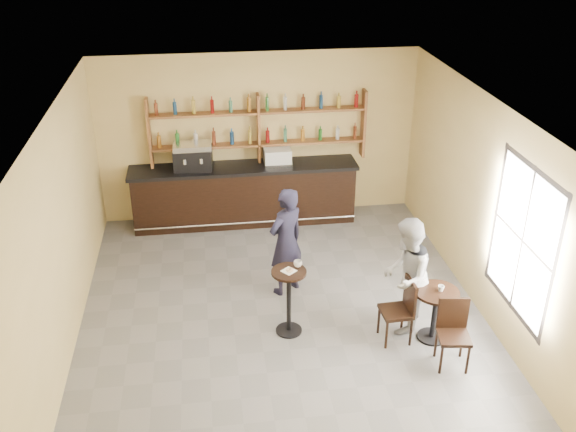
{
  "coord_description": "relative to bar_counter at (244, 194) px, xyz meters",
  "views": [
    {
      "loc": [
        -1.01,
        -7.97,
        5.73
      ],
      "look_at": [
        0.2,
        0.8,
        1.25
      ],
      "focal_mm": 40.0,
      "sensor_mm": 36.0,
      "label": 1
    }
  ],
  "objects": [
    {
      "name": "wall_back",
      "position": [
        0.32,
        0.35,
        1.02
      ],
      "size": [
        7.0,
        0.0,
        7.0
      ],
      "primitive_type": "plane",
      "rotation": [
        1.57,
        0.0,
        0.0
      ],
      "color": "#DABF7C",
      "rests_on": "floor"
    },
    {
      "name": "cafe_table",
      "position": [
        2.37,
        -4.03,
        -0.18
      ],
      "size": [
        0.69,
        0.69,
        0.79
      ],
      "primitive_type": null,
      "rotation": [
        0.0,
        0.0,
        0.11
      ],
      "color": "black",
      "rests_on": "floor"
    },
    {
      "name": "bar_counter",
      "position": [
        0.0,
        0.0,
        0.0
      ],
      "size": [
        4.27,
        0.83,
        1.16
      ],
      "primitive_type": null,
      "color": "black",
      "rests_on": "floor"
    },
    {
      "name": "patron_second",
      "position": [
        2.02,
        -3.7,
        0.3
      ],
      "size": [
        0.97,
        1.05,
        1.75
      ],
      "primitive_type": "imported",
      "rotation": [
        0.0,
        0.0,
        -2.03
      ],
      "color": "#96969B",
      "rests_on": "floor"
    },
    {
      "name": "liquor_bottles",
      "position": [
        0.32,
        0.22,
        1.4
      ],
      "size": [
        3.68,
        0.1,
        1.0
      ],
      "primitive_type": null,
      "color": "#8C5919",
      "rests_on": "shelf_unit"
    },
    {
      "name": "wall_front",
      "position": [
        0.32,
        -6.65,
        1.02
      ],
      "size": [
        7.0,
        0.0,
        7.0
      ],
      "primitive_type": "plane",
      "rotation": [
        -1.57,
        0.0,
        0.0
      ],
      "color": "#DABF7C",
      "rests_on": "floor"
    },
    {
      "name": "window_frame",
      "position": [
        3.31,
        -4.35,
        1.12
      ],
      "size": [
        0.04,
        1.7,
        2.1
      ],
      "primitive_type": null,
      "color": "black",
      "rests_on": "wall_right"
    },
    {
      "name": "wall_right",
      "position": [
        3.32,
        -3.15,
        1.02
      ],
      "size": [
        0.0,
        7.0,
        7.0
      ],
      "primitive_type": "plane",
      "rotation": [
        1.57,
        0.0,
        -1.57
      ],
      "color": "#DABF7C",
      "rests_on": "floor"
    },
    {
      "name": "espresso_machine",
      "position": [
        -0.92,
        0.0,
        0.83
      ],
      "size": [
        0.72,
        0.5,
        0.49
      ],
      "primitive_type": null,
      "rotation": [
        0.0,
        0.0,
        -0.08
      ],
      "color": "black",
      "rests_on": "bar_counter"
    },
    {
      "name": "donut",
      "position": [
        0.37,
        -3.6,
        0.47
      ],
      "size": [
        0.13,
        0.13,
        0.04
      ],
      "primitive_type": "torus",
      "rotation": [
        0.0,
        0.0,
        0.26
      ],
      "color": "#CB8D4A",
      "rests_on": "napkin"
    },
    {
      "name": "pedestal_table",
      "position": [
        0.36,
        -3.59,
        -0.06
      ],
      "size": [
        0.61,
        0.61,
        1.03
      ],
      "primitive_type": null,
      "rotation": [
        0.0,
        0.0,
        -0.25
      ],
      "color": "black",
      "rests_on": "floor"
    },
    {
      "name": "cup_pedestal",
      "position": [
        0.5,
        -3.49,
        0.49
      ],
      "size": [
        0.13,
        0.13,
        0.09
      ],
      "primitive_type": "imported",
      "rotation": [
        0.0,
        0.0,
        0.13
      ],
      "color": "white",
      "rests_on": "pedestal_table"
    },
    {
      "name": "pastry_case",
      "position": [
        0.64,
        0.0,
        0.73
      ],
      "size": [
        0.55,
        0.46,
        0.31
      ],
      "primitive_type": null,
      "rotation": [
        0.0,
        0.0,
        0.09
      ],
      "color": "silver",
      "rests_on": "bar_counter"
    },
    {
      "name": "window_pane",
      "position": [
        3.31,
        -4.35,
        1.12
      ],
      "size": [
        0.0,
        2.0,
        2.0
      ],
      "primitive_type": "plane",
      "rotation": [
        1.57,
        0.0,
        -1.57
      ],
      "color": "white",
      "rests_on": "wall_right"
    },
    {
      "name": "man_main",
      "position": [
        0.46,
        -2.52,
        0.32
      ],
      "size": [
        0.78,
        0.72,
        1.79
      ],
      "primitive_type": "imported",
      "rotation": [
        0.0,
        0.0,
        3.75
      ],
      "color": "black",
      "rests_on": "floor"
    },
    {
      "name": "floor",
      "position": [
        0.32,
        -3.15,
        -0.58
      ],
      "size": [
        7.0,
        7.0,
        0.0
      ],
      "primitive_type": "plane",
      "color": "slate",
      "rests_on": "ground"
    },
    {
      "name": "napkin",
      "position": [
        0.36,
        -3.59,
        0.45
      ],
      "size": [
        0.24,
        0.24,
        0.0
      ],
      "primitive_type": "cube",
      "rotation": [
        0.0,
        0.0,
        0.68
      ],
      "color": "white",
      "rests_on": "pedestal_table"
    },
    {
      "name": "chair_west",
      "position": [
        1.82,
        -3.98,
        -0.1
      ],
      "size": [
        0.44,
        0.44,
        0.97
      ],
      "primitive_type": null,
      "rotation": [
        0.0,
        0.0,
        -1.52
      ],
      "color": "black",
      "rests_on": "floor"
    },
    {
      "name": "wall_left",
      "position": [
        -2.68,
        -3.15,
        1.02
      ],
      "size": [
        0.0,
        7.0,
        7.0
      ],
      "primitive_type": "plane",
      "rotation": [
        1.57,
        0.0,
        1.57
      ],
      "color": "#DABF7C",
      "rests_on": "floor"
    },
    {
      "name": "shelf_unit",
      "position": [
        0.32,
        0.22,
        1.23
      ],
      "size": [
        4.0,
        0.26,
        1.4
      ],
      "primitive_type": null,
      "color": "brown",
      "rests_on": "wall_back"
    },
    {
      "name": "ceiling",
      "position": [
        0.32,
        -3.15,
        2.62
      ],
      "size": [
        7.0,
        7.0,
        0.0
      ],
      "primitive_type": "plane",
      "rotation": [
        3.14,
        0.0,
        0.0
      ],
      "color": "white",
      "rests_on": "wall_back"
    },
    {
      "name": "cup_cafe",
      "position": [
        2.42,
        -4.03,
        0.26
      ],
      "size": [
        0.11,
        0.11,
        0.08
      ],
      "primitive_type": "imported",
      "rotation": [
        0.0,
        0.0,
        0.24
      ],
      "color": "white",
      "rests_on": "cafe_table"
    },
    {
      "name": "chair_south",
      "position": [
        2.42,
        -4.63,
        -0.1
      ],
      "size": [
        0.47,
        0.47,
        0.95
      ],
      "primitive_type": null,
      "rotation": [
        0.0,
        0.0,
        -0.15
      ],
      "color": "black",
      "rests_on": "floor"
    }
  ]
}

